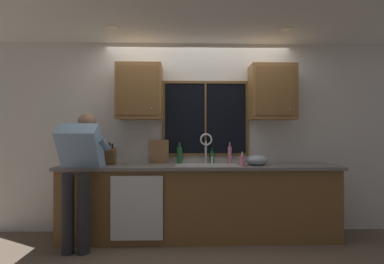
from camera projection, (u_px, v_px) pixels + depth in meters
name	position (u px, v px, depth m)	size (l,w,h in m)	color
back_wall	(198.00, 137.00, 4.14)	(5.80, 0.12, 2.55)	silver
ceiling_downlight_left	(113.00, 28.00, 3.46)	(0.14, 0.14, 0.01)	#FFEAB2
ceiling_downlight_right	(287.00, 29.00, 3.51)	(0.14, 0.14, 0.01)	#FFEAB2
window_glass	(205.00, 118.00, 4.07)	(1.10, 0.02, 0.95)	black
window_frame_top	(205.00, 82.00, 4.07)	(1.17, 0.02, 0.04)	brown
window_frame_bottom	(205.00, 155.00, 4.06)	(1.17, 0.02, 0.04)	brown
window_frame_left	(164.00, 118.00, 4.05)	(0.04, 0.02, 0.95)	brown
window_frame_right	(247.00, 118.00, 4.08)	(0.04, 0.02, 0.95)	brown
window_mullion_center	(205.00, 118.00, 4.06)	(0.02, 0.02, 0.95)	brown
lower_cabinet_run	(199.00, 203.00, 3.78)	(3.40, 0.58, 0.88)	brown
countertop	(199.00, 167.00, 3.76)	(3.46, 0.62, 0.04)	slate
dishwasher_front	(137.00, 208.00, 3.44)	(0.60, 0.02, 0.74)	white
upper_cabinet_left	(140.00, 92.00, 3.89)	(0.58, 0.36, 0.72)	olive
upper_cabinet_right	(272.00, 92.00, 3.94)	(0.58, 0.36, 0.72)	olive
sink	(207.00, 173.00, 3.77)	(0.80, 0.46, 0.21)	#B7B7BC
faucet	(207.00, 144.00, 3.96)	(0.18, 0.09, 0.40)	silver
person_standing	(81.00, 164.00, 3.42)	(0.53, 0.69, 1.57)	#262628
knife_block	(111.00, 156.00, 3.79)	(0.12, 0.18, 0.32)	brown
cutting_board	(159.00, 152.00, 3.98)	(0.26, 0.02, 0.32)	#997047
mixing_bowl	(257.00, 160.00, 3.74)	(0.28, 0.28, 0.14)	#8C99A8
soap_dispenser	(242.00, 161.00, 3.65)	(0.06, 0.07, 0.17)	pink
bottle_green_glass	(230.00, 154.00, 3.98)	(0.05, 0.05, 0.29)	pink
bottle_tall_clear	(179.00, 155.00, 3.98)	(0.07, 0.07, 0.28)	#1E592D
bottle_amber_small	(212.00, 157.00, 4.02)	(0.05, 0.05, 0.21)	#1E592D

